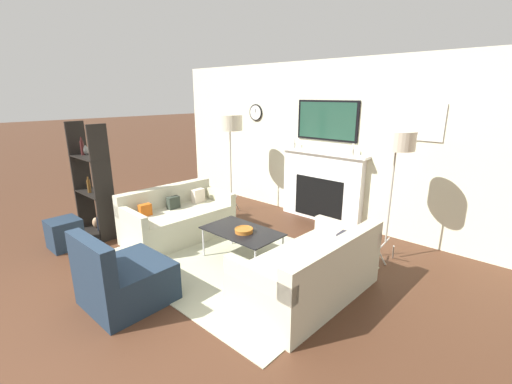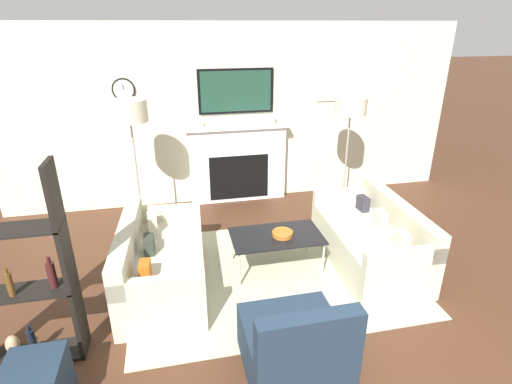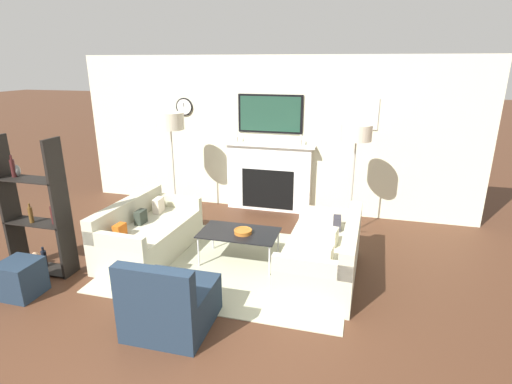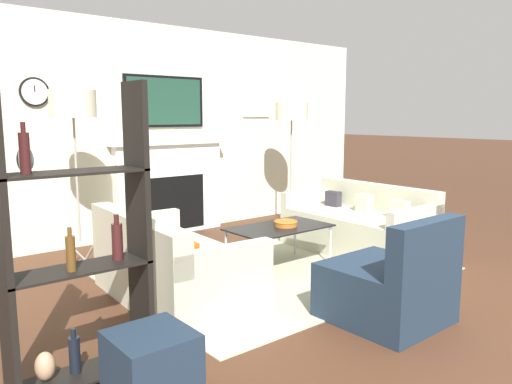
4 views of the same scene
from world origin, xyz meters
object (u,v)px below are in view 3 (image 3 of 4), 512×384
at_px(couch_left, 148,235).
at_px(decorative_bowl, 243,231).
at_px(coffee_table, 239,234).
at_px(floor_lamp_right, 357,134).
at_px(floor_lamp_left, 170,122).
at_px(armchair, 170,304).
at_px(ottoman, 21,278).
at_px(couch_right, 324,256).
at_px(shelf_unit, 35,213).

bearing_deg(couch_left, decorative_bowl, 2.79).
distance_m(coffee_table, floor_lamp_right, 2.25).
xyz_separation_m(coffee_table, floor_lamp_left, (-1.57, 1.31, 1.24)).
bearing_deg(decorative_bowl, floor_lamp_right, 45.02).
relative_size(couch_left, armchair, 1.99).
relative_size(coffee_table, ottoman, 2.42).
height_order(coffee_table, floor_lamp_right, floor_lamp_right).
xyz_separation_m(decorative_bowl, ottoman, (-2.26, -1.40, -0.25)).
height_order(couch_left, floor_lamp_right, floor_lamp_right).
height_order(couch_right, ottoman, couch_right).
height_order(couch_right, decorative_bowl, couch_right).
bearing_deg(armchair, decorative_bowl, 78.18).
distance_m(decorative_bowl, shelf_unit, 2.60).
bearing_deg(floor_lamp_right, ottoman, -142.70).
bearing_deg(couch_left, floor_lamp_right, 27.33).
height_order(coffee_table, floor_lamp_left, floor_lamp_left).
bearing_deg(couch_left, couch_right, -0.11).
relative_size(decorative_bowl, floor_lamp_left, 0.13).
xyz_separation_m(couch_right, floor_lamp_right, (0.25, 1.40, 1.30)).
bearing_deg(couch_left, ottoman, -123.44).
bearing_deg(coffee_table, shelf_unit, -159.74).
bearing_deg(couch_right, coffee_table, 175.08).
bearing_deg(couch_right, armchair, -134.24).
height_order(floor_lamp_right, ottoman, floor_lamp_right).
distance_m(couch_right, armchair, 2.00).
bearing_deg(coffee_table, floor_lamp_right, 43.11).
xyz_separation_m(coffee_table, shelf_unit, (-2.38, -0.88, 0.39)).
relative_size(couch_right, shelf_unit, 0.97).
distance_m(couch_left, shelf_unit, 1.42).
bearing_deg(shelf_unit, ottoman, -71.76).
distance_m(coffee_table, shelf_unit, 2.56).
height_order(floor_lamp_right, shelf_unit, shelf_unit).
distance_m(couch_left, floor_lamp_left, 1.97).
bearing_deg(couch_right, couch_left, 179.89).
distance_m(armchair, floor_lamp_right, 3.53).
distance_m(decorative_bowl, floor_lamp_left, 2.41).
xyz_separation_m(couch_left, decorative_bowl, (1.38, 0.07, 0.18)).
xyz_separation_m(armchair, decorative_bowl, (0.31, 1.50, 0.20)).
bearing_deg(armchair, couch_right, 45.76).
xyz_separation_m(coffee_table, ottoman, (-2.19, -1.43, -0.19)).
relative_size(couch_right, decorative_bowl, 7.04).
bearing_deg(floor_lamp_left, ottoman, -102.93).
bearing_deg(decorative_bowl, ottoman, -148.17).
relative_size(coffee_table, floor_lamp_right, 0.60).
bearing_deg(floor_lamp_left, shelf_unit, -110.34).
relative_size(coffee_table, decorative_bowl, 4.30).
bearing_deg(floor_lamp_left, decorative_bowl, -39.28).
relative_size(armchair, floor_lamp_right, 0.48).
relative_size(floor_lamp_left, floor_lamp_right, 1.04).
height_order(armchair, ottoman, armchair).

